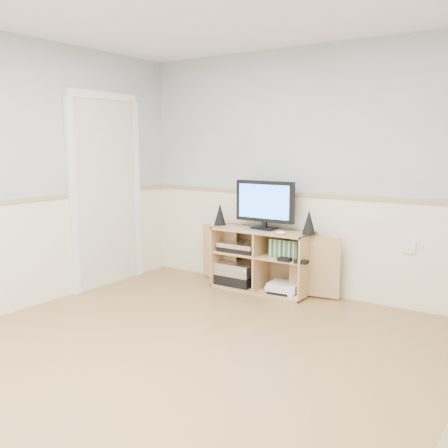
{
  "coord_description": "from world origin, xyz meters",
  "views": [
    {
      "loc": [
        2.1,
        -2.46,
        1.52
      ],
      "look_at": [
        -0.36,
        1.2,
        0.83
      ],
      "focal_mm": 40.0,
      "sensor_mm": 36.0,
      "label": 1
    }
  ],
  "objects": [
    {
      "name": "wall_outlet",
      "position": [
        1.0,
        2.23,
        0.6
      ],
      "size": [
        0.12,
        0.03,
        0.12
      ],
      "primitive_type": "cube",
      "color": "white",
      "rests_on": "wall_back"
    },
    {
      "name": "keyboard",
      "position": [
        -0.43,
        1.88,
        0.66
      ],
      "size": [
        0.29,
        0.15,
        0.01
      ],
      "primitive_type": "cube",
      "rotation": [
        0.0,
        0.0,
        -0.16
      ],
      "color": "silver",
      "rests_on": "media_cabinet"
    },
    {
      "name": "speaker_right",
      "position": [
        0.08,
        2.04,
        0.77
      ],
      "size": [
        0.13,
        0.13,
        0.25
      ],
      "primitive_type": "cone",
      "color": "black",
      "rests_on": "media_cabinet"
    },
    {
      "name": "game_consoles",
      "position": [
        -0.16,
        2.01,
        0.07
      ],
      "size": [
        0.46,
        0.3,
        0.11
      ],
      "color": "white",
      "rests_on": "media_cabinet"
    },
    {
      "name": "mouse",
      "position": [
        -0.14,
        1.88,
        0.67
      ],
      "size": [
        0.11,
        0.08,
        0.04
      ],
      "primitive_type": "ellipsoid",
      "rotation": [
        0.0,
        0.0,
        0.23
      ],
      "color": "white",
      "rests_on": "media_cabinet"
    },
    {
      "name": "game_cases",
      "position": [
        -0.15,
        2.0,
        0.48
      ],
      "size": [
        0.32,
        0.13,
        0.19
      ],
      "primitive_type": "cube",
      "color": "#3F8C3F",
      "rests_on": "media_cabinet"
    },
    {
      "name": "monitor",
      "position": [
        -0.44,
        2.07,
        0.93
      ],
      "size": [
        0.67,
        0.18,
        0.51
      ],
      "color": "black",
      "rests_on": "media_cabinet"
    },
    {
      "name": "av_components",
      "position": [
        -0.72,
        2.02,
        0.22
      ],
      "size": [
        0.51,
        0.32,
        0.47
      ],
      "color": "black",
      "rests_on": "media_cabinet"
    },
    {
      "name": "speaker_left",
      "position": [
        -0.98,
        2.04,
        0.77
      ],
      "size": [
        0.13,
        0.13,
        0.24
      ],
      "primitive_type": "cone",
      "color": "black",
      "rests_on": "media_cabinet"
    },
    {
      "name": "room",
      "position": [
        -0.06,
        0.12,
        1.22
      ],
      "size": [
        4.04,
        4.54,
        2.54
      ],
      "color": "tan",
      "rests_on": "ground"
    },
    {
      "name": "media_cabinet",
      "position": [
        -0.44,
        2.07,
        0.33
      ],
      "size": [
        1.66,
        0.4,
        0.65
      ],
      "color": "tan",
      "rests_on": "floor"
    }
  ]
}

